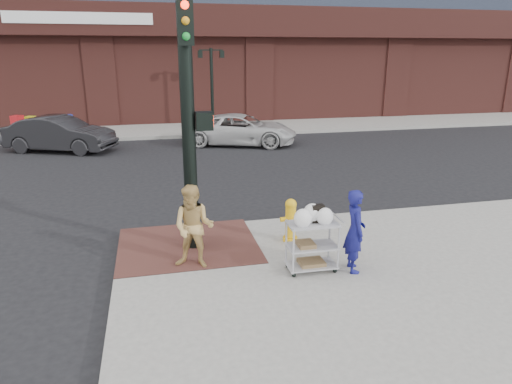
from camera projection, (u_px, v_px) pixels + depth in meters
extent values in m
plane|color=black|center=(224.00, 268.00, 8.70)|extent=(220.00, 220.00, 0.00)
cube|color=gray|center=(304.00, 97.00, 41.18)|extent=(65.00, 36.00, 0.15)
cube|color=#502925|center=(188.00, 245.00, 9.36)|extent=(2.80, 2.40, 0.01)
cylinder|color=black|center=(212.00, 89.00, 23.40)|extent=(0.16, 0.16, 4.00)
cube|color=black|center=(211.00, 50.00, 22.85)|extent=(1.20, 0.06, 0.06)
cube|color=black|center=(200.00, 54.00, 22.79)|extent=(0.22, 0.22, 0.35)
cube|color=black|center=(222.00, 54.00, 23.02)|extent=(0.22, 0.22, 0.35)
cylinder|color=black|center=(188.00, 124.00, 8.56)|extent=(0.26, 0.26, 5.00)
cube|color=black|center=(204.00, 121.00, 8.61)|extent=(0.32, 0.28, 0.34)
cube|color=#FF260C|center=(212.00, 121.00, 8.65)|extent=(0.02, 0.18, 0.22)
cube|color=black|center=(185.00, 21.00, 7.77)|extent=(0.28, 0.18, 0.80)
imported|color=navy|center=(355.00, 231.00, 8.08)|extent=(0.45, 0.61, 1.52)
imported|color=tan|center=(194.00, 227.00, 8.21)|extent=(0.92, 0.82, 1.56)
imported|color=black|center=(60.00, 134.00, 18.72)|extent=(4.69, 3.13, 1.46)
imported|color=silver|center=(242.00, 130.00, 20.16)|extent=(5.30, 3.74, 1.34)
cube|color=#9E9EA3|center=(313.00, 224.00, 8.02)|extent=(0.90, 0.51, 0.03)
cube|color=#9E9EA3|center=(312.00, 246.00, 8.15)|extent=(0.90, 0.51, 0.03)
cube|color=#9E9EA3|center=(311.00, 265.00, 8.25)|extent=(0.90, 0.51, 0.03)
cube|color=black|center=(317.00, 214.00, 8.04)|extent=(0.22, 0.14, 0.32)
cube|color=brown|center=(306.00, 244.00, 8.11)|extent=(0.30, 0.34, 0.08)
cube|color=brown|center=(311.00, 262.00, 8.24)|extent=(0.45, 0.36, 0.07)
cylinder|color=yellow|center=(290.00, 239.00, 9.57)|extent=(0.30, 0.30, 0.09)
cylinder|color=yellow|center=(290.00, 221.00, 9.46)|extent=(0.22, 0.22, 0.67)
sphere|color=yellow|center=(291.00, 204.00, 9.35)|extent=(0.24, 0.24, 0.24)
cylinder|color=yellow|center=(291.00, 219.00, 9.44)|extent=(0.43, 0.10, 0.10)
cube|color=red|center=(18.00, 127.00, 20.85)|extent=(0.56, 0.54, 1.04)
cube|color=yellow|center=(31.00, 126.00, 21.39)|extent=(0.50, 0.48, 0.93)
cube|color=#192FA6|center=(69.00, 125.00, 21.87)|extent=(0.50, 0.48, 0.95)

